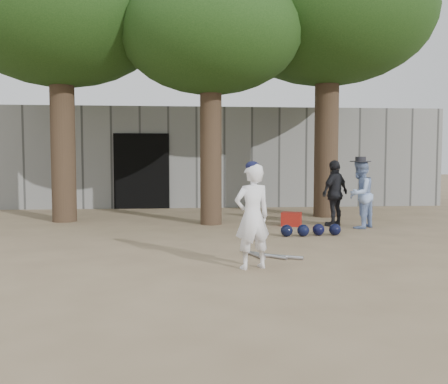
{
  "coord_description": "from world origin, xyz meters",
  "views": [
    {
      "loc": [
        -0.13,
        -6.95,
        1.51
      ],
      "look_at": [
        0.6,
        1.0,
        0.95
      ],
      "focal_mm": 40.0,
      "sensor_mm": 36.0,
      "label": 1
    }
  ],
  "objects": [
    {
      "name": "ground",
      "position": [
        0.0,
        0.0,
        0.0
      ],
      "size": [
        70.0,
        70.0,
        0.0
      ],
      "primitive_type": "plane",
      "color": "#937C5E",
      "rests_on": "ground"
    },
    {
      "name": "tree_row",
      "position": [
        0.74,
        5.02,
        4.69
      ],
      "size": [
        11.4,
        5.8,
        6.69
      ],
      "color": "brown",
      "rests_on": "ground"
    },
    {
      "name": "spectator_dark",
      "position": [
        3.28,
        3.64,
        0.72
      ],
      "size": [
        0.88,
        0.8,
        1.44
      ],
      "primitive_type": "imported",
      "rotation": [
        0.0,
        0.0,
        3.81
      ],
      "color": "black",
      "rests_on": "ground"
    },
    {
      "name": "spectator_blue",
      "position": [
        3.7,
        3.27,
        0.72
      ],
      "size": [
        0.89,
        0.88,
        1.45
      ],
      "primitive_type": "imported",
      "rotation": [
        0.0,
        0.0,
        3.91
      ],
      "color": "#8CA6D8",
      "rests_on": "ground"
    },
    {
      "name": "helmet_row",
      "position": [
        2.4,
        2.33,
        0.12
      ],
      "size": [
        1.19,
        0.31,
        0.23
      ],
      "color": "black",
      "rests_on": "ground"
    },
    {
      "name": "boy_player",
      "position": [
        0.86,
        -0.33,
        0.71
      ],
      "size": [
        0.6,
        0.48,
        1.42
      ],
      "primitive_type": "imported",
      "rotation": [
        0.0,
        0.0,
        3.46
      ],
      "color": "white",
      "rests_on": "ground"
    },
    {
      "name": "back_building",
      "position": [
        -0.0,
        10.33,
        1.5
      ],
      "size": [
        16.0,
        5.24,
        3.0
      ],
      "color": "gray",
      "rests_on": "ground"
    },
    {
      "name": "red_bag",
      "position": [
        2.34,
        3.74,
        0.15
      ],
      "size": [
        0.51,
        0.45,
        0.3
      ],
      "primitive_type": "cube",
      "rotation": [
        0.0,
        0.0,
        -0.37
      ],
      "color": "maroon",
      "rests_on": "ground"
    },
    {
      "name": "bat_pile",
      "position": [
        1.19,
        0.42,
        0.03
      ],
      "size": [
        0.83,
        0.77,
        0.06
      ],
      "color": "#A9A9AF",
      "rests_on": "ground"
    }
  ]
}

